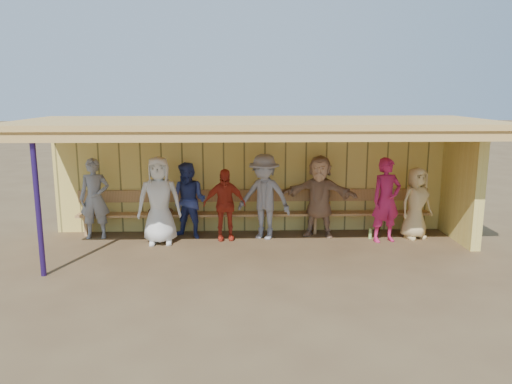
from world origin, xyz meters
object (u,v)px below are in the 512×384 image
Objects in this scene: bench at (255,209)px; player_e at (264,197)px; player_h at (416,203)px; player_b at (159,200)px; player_a at (95,199)px; player_c at (189,201)px; player_g at (386,200)px; player_d at (224,204)px; player_f at (319,196)px.

player_e is at bearing -68.40° from bench.
player_h reaches higher than bench.
bench is at bearing 15.22° from player_b.
player_a is 1.06× the size of player_c.
player_c is at bearing 27.69° from player_b.
player_b is at bearing -147.34° from player_e.
player_e reaches higher than player_g.
player_d is at bearing -151.33° from player_e.
player_a is at bearing -157.48° from player_e.
player_d is at bearing 11.86° from player_c.
player_d is 0.83m from player_e.
player_b reaches higher than player_a.
player_c is 1.07× the size of player_d.
player_b is 5.27m from player_h.
player_f is at bearing -1.18° from player_d.
player_h is at bearing -4.82° from player_a.
player_c is 4.72m from player_h.
bench is (-3.33, 0.53, -0.22)m from player_h.
player_f is at bearing 1.82° from player_b.
player_a is at bearing -164.69° from player_f.
bench is (-1.35, 0.31, -0.33)m from player_f.
player_c is 0.92× the size of player_g.
player_d is 0.86× the size of player_f.
player_g is 2.76m from bench.
bench is at bearing 136.55° from player_e.
player_a is 0.97× the size of player_g.
player_c is 1.06× the size of player_h.
player_b is 0.67m from player_c.
player_e is 1.18× the size of player_h.
player_h is at bearing 19.92° from player_c.
player_d is 0.86× the size of player_g.
player_e is (0.82, 0.05, 0.14)m from player_d.
player_b is 1.00× the size of player_e.
player_a is at bearing 156.97° from player_b.
player_a is 5.98m from player_g.
player_e is (3.51, -0.15, 0.04)m from player_a.
player_e is 0.23× the size of bench.
player_c is 0.21× the size of bench.
player_g reaches higher than bench.
player_e is at bearing 157.96° from player_h.
player_h is at bearing 23.49° from player_e.
player_h is (0.69, 0.21, -0.11)m from player_g.
player_b reaches higher than player_f.
bench is at bearing 149.68° from player_g.
player_h is at bearing -3.50° from player_b.
player_h is (4.71, -0.16, -0.05)m from player_c.
player_h is at bearing 8.72° from player_f.
player_d is at bearing 159.03° from player_h.
player_e is at bearing 158.71° from player_g.
player_a is at bearing -160.28° from player_c.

